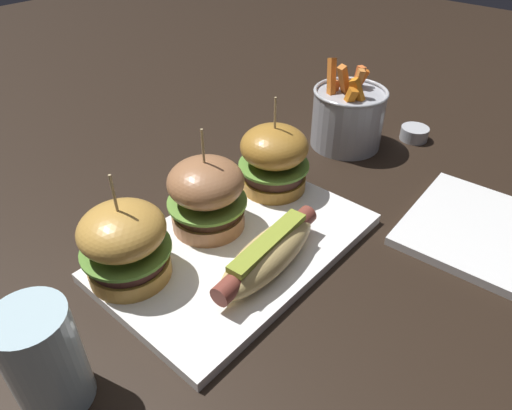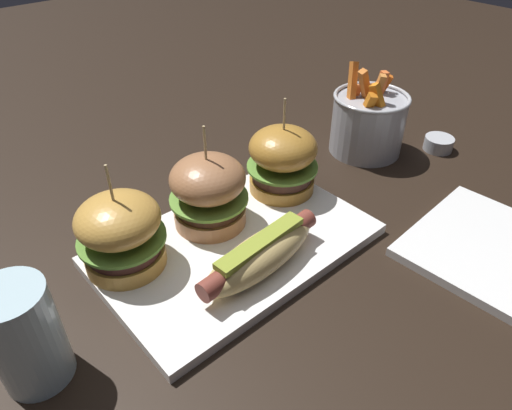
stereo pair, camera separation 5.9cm
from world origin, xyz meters
TOP-DOWN VIEW (x-y plane):
  - ground_plane at (0.00, 0.00)m, footprint 3.00×3.00m
  - platter_main at (0.00, 0.00)m, footprint 0.34×0.22m
  - hot_dog at (-0.01, -0.06)m, footprint 0.18×0.07m
  - slider_left at (-0.12, 0.06)m, footprint 0.10×0.10m
  - slider_center at (-0.00, 0.05)m, footprint 0.10×0.10m
  - slider_right at (0.13, 0.05)m, footprint 0.10×0.10m
  - fries_bucket at (0.33, 0.05)m, footprint 0.13×0.13m
  - sauce_ramekin at (0.43, -0.03)m, footprint 0.05×0.05m
  - side_plate at (0.24, -0.23)m, footprint 0.21×0.21m
  - water_glass at (-0.26, -0.01)m, footprint 0.07×0.07m

SIDE VIEW (x-z plane):
  - ground_plane at x=0.00m, z-range 0.00..0.00m
  - side_plate at x=0.24m, z-range 0.00..0.01m
  - platter_main at x=0.00m, z-range 0.00..0.01m
  - sauce_ramekin at x=0.43m, z-range 0.00..0.02m
  - hot_dog at x=-0.01m, z-range 0.01..0.06m
  - fries_bucket at x=0.33m, z-range -0.02..0.13m
  - water_glass at x=-0.26m, z-range 0.00..0.11m
  - slider_left at x=-0.12m, z-range -0.01..0.13m
  - slider_center at x=0.00m, z-range -0.01..0.13m
  - slider_right at x=0.13m, z-range -0.01..0.14m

